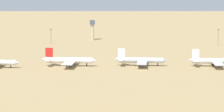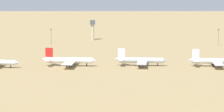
{
  "view_description": "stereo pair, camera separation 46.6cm",
  "coord_description": "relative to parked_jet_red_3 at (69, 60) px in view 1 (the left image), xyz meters",
  "views": [
    {
      "loc": [
        -32.87,
        -312.67,
        57.23
      ],
      "look_at": [
        -19.4,
        25.11,
        6.0
      ],
      "focal_mm": 77.02,
      "sensor_mm": 36.0,
      "label": 1
    },
    {
      "loc": [
        -32.41,
        -312.69,
        57.23
      ],
      "look_at": [
        -19.4,
        25.11,
        6.0
      ],
      "focal_mm": 77.02,
      "sensor_mm": 36.0,
      "label": 2
    }
  ],
  "objects": [
    {
      "name": "ground",
      "position": [
        49.89,
        -18.28,
        -4.2
      ],
      "size": [
        4000.0,
        4000.0,
        0.0
      ],
      "primitive_type": "plane",
      "color": "tan"
    },
    {
      "name": "parked_jet_white_4",
      "position": [
        50.01,
        -0.73,
        -0.17
      ],
      "size": [
        37.25,
        31.59,
        12.3
      ],
      "rotation": [
        0.0,
        0.0,
        -0.13
      ],
      "color": "silver",
      "rests_on": "ground"
    },
    {
      "name": "parked_jet_white_5",
      "position": [
        101.17,
        -5.6,
        -0.22
      ],
      "size": [
        36.8,
        31.08,
        12.15
      ],
      "rotation": [
        0.0,
        0.0,
        -0.09
      ],
      "color": "silver",
      "rests_on": "ground"
    },
    {
      "name": "control_tower",
      "position": [
        16.47,
        154.9,
        8.12
      ],
      "size": [
        5.2,
        5.2,
        20.42
      ],
      "color": "#C6B793",
      "rests_on": "ground"
    },
    {
      "name": "parked_jet_red_3",
      "position": [
        0.0,
        0.0,
        0.0
      ],
      "size": [
        38.83,
        32.92,
        12.82
      ],
      "rotation": [
        0.0,
        0.0,
        -0.13
      ],
      "color": "white",
      "rests_on": "ground"
    },
    {
      "name": "light_pole_west",
      "position": [
        -22.65,
        121.97,
        4.3
      ],
      "size": [
        1.8,
        0.5,
        14.62
      ],
      "color": "#59595E",
      "rests_on": "ground"
    },
    {
      "name": "light_pole_mid",
      "position": [
        132.94,
        106.55,
        4.73
      ],
      "size": [
        1.8,
        0.5,
        15.46
      ],
      "color": "#59595E",
      "rests_on": "ground"
    }
  ]
}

